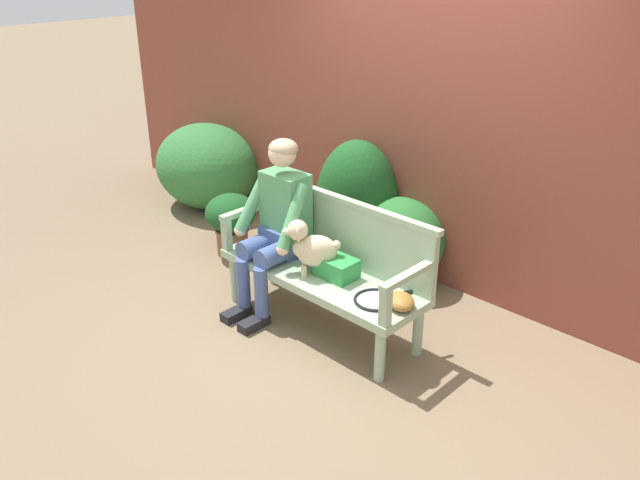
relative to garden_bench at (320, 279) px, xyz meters
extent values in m
plane|color=#7A664C|center=(0.00, 0.00, -0.38)|extent=(40.00, 40.00, 0.00)
cube|color=brown|center=(0.00, 1.29, 0.78)|extent=(8.00, 0.30, 2.31)
ellipsoid|color=#337538|center=(-2.48, 0.88, 0.06)|extent=(1.17, 0.98, 0.87)
ellipsoid|color=#194C1E|center=(-0.50, 0.97, 0.17)|extent=(0.73, 0.66, 1.09)
ellipsoid|color=#286B2D|center=(-0.04, 0.96, -0.03)|extent=(0.76, 0.71, 0.70)
cube|color=#9EB793|center=(0.00, 0.00, 0.03)|extent=(1.60, 0.52, 0.06)
cylinder|color=#9EB793|center=(-0.72, -0.20, -0.19)|extent=(0.07, 0.07, 0.38)
cylinder|color=#9EB793|center=(0.72, -0.20, -0.19)|extent=(0.07, 0.07, 0.38)
cylinder|color=#9EB793|center=(-0.72, 0.20, -0.19)|extent=(0.07, 0.07, 0.38)
cylinder|color=#9EB793|center=(0.72, 0.20, -0.19)|extent=(0.07, 0.07, 0.38)
cube|color=#9EB793|center=(0.00, 0.23, 0.29)|extent=(1.60, 0.05, 0.46)
cube|color=#9EB793|center=(0.00, 0.23, 0.54)|extent=(1.64, 0.06, 0.04)
cube|color=#9EB793|center=(-0.76, -0.22, 0.18)|extent=(0.06, 0.06, 0.24)
cube|color=#9EB793|center=(-0.76, 0.00, 0.32)|extent=(0.06, 0.52, 0.04)
cube|color=#9EB793|center=(0.76, -0.22, 0.18)|extent=(0.06, 0.06, 0.24)
cube|color=#9EB793|center=(0.76, 0.00, 0.32)|extent=(0.06, 0.52, 0.04)
cube|color=black|center=(-0.52, -0.36, -0.34)|extent=(0.10, 0.24, 0.07)
cylinder|color=#475B93|center=(-0.52, -0.28, -0.12)|extent=(0.10, 0.10, 0.39)
cylinder|color=#475B93|center=(-0.52, -0.12, 0.14)|extent=(0.15, 0.33, 0.15)
cube|color=black|center=(-0.32, -0.36, -0.34)|extent=(0.10, 0.24, 0.07)
cylinder|color=#475B93|center=(-0.32, -0.28, -0.12)|extent=(0.10, 0.10, 0.39)
cylinder|color=#475B93|center=(-0.32, -0.12, 0.14)|extent=(0.15, 0.33, 0.15)
cube|color=#475B93|center=(-0.42, 0.05, 0.16)|extent=(0.32, 0.24, 0.20)
cube|color=#519960|center=(-0.42, 0.07, 0.42)|extent=(0.34, 0.22, 0.52)
cylinder|color=#519960|center=(-0.63, -0.06, 0.44)|extent=(0.14, 0.34, 0.45)
sphere|color=beige|center=(-0.65, -0.18, 0.24)|extent=(0.09, 0.09, 0.09)
cylinder|color=#519960|center=(-0.21, -0.06, 0.44)|extent=(0.14, 0.34, 0.45)
sphere|color=beige|center=(-0.19, -0.18, 0.24)|extent=(0.09, 0.09, 0.09)
sphere|color=beige|center=(-0.42, 0.05, 0.83)|extent=(0.20, 0.20, 0.20)
ellipsoid|color=tan|center=(-0.42, 0.06, 0.86)|extent=(0.21, 0.21, 0.14)
cylinder|color=beige|center=(-0.11, -0.05, 0.10)|extent=(0.04, 0.04, 0.08)
cylinder|color=beige|center=(-0.04, -0.12, 0.10)|extent=(0.04, 0.04, 0.08)
cylinder|color=beige|center=(0.02, 0.07, 0.10)|extent=(0.04, 0.04, 0.08)
cylinder|color=beige|center=(0.09, -0.01, 0.10)|extent=(0.04, 0.04, 0.08)
ellipsoid|color=beige|center=(-0.01, -0.03, 0.23)|extent=(0.34, 0.33, 0.23)
sphere|color=beige|center=(-0.08, -0.09, 0.25)|extent=(0.13, 0.13, 0.13)
sphere|color=beige|center=(-0.10, -0.11, 0.39)|extent=(0.14, 0.14, 0.14)
ellipsoid|color=beige|center=(-0.15, -0.16, 0.37)|extent=(0.10, 0.10, 0.05)
ellipsoid|color=beige|center=(-0.14, -0.06, 0.38)|extent=(0.05, 0.05, 0.10)
ellipsoid|color=beige|center=(-0.05, -0.15, 0.38)|extent=(0.05, 0.05, 0.10)
sphere|color=beige|center=(0.09, 0.06, 0.28)|extent=(0.07, 0.07, 0.07)
torus|color=black|center=(0.54, -0.04, 0.07)|extent=(0.38, 0.38, 0.02)
cylinder|color=silver|center=(0.54, -0.04, 0.06)|extent=(0.25, 0.25, 0.00)
cube|color=black|center=(0.60, 0.12, 0.07)|extent=(0.06, 0.08, 0.02)
cylinder|color=black|center=(0.66, 0.24, 0.07)|extent=(0.11, 0.21, 0.03)
ellipsoid|color=#9E6B2D|center=(0.70, 0.01, 0.10)|extent=(0.28, 0.27, 0.09)
cube|color=#2D8E42|center=(0.13, 0.03, 0.13)|extent=(0.28, 0.20, 0.14)
cylinder|color=brown|center=(-1.39, 0.31, -0.26)|extent=(0.28, 0.28, 0.23)
torus|color=brown|center=(-1.39, 0.31, -0.15)|extent=(0.30, 0.30, 0.02)
ellipsoid|color=#194C1E|center=(-1.39, 0.31, 0.02)|extent=(0.45, 0.45, 0.33)
camera|label=1|loc=(2.80, -2.89, 2.18)|focal=36.28mm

